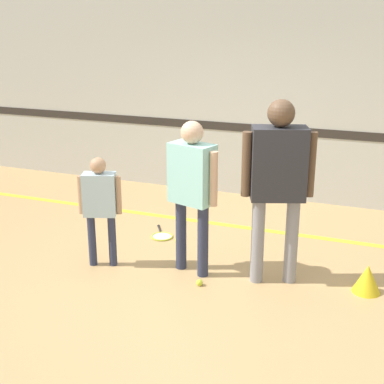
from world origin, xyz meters
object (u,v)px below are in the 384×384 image
(tennis_ball_by_spare_racket, at_px, (178,240))
(training_cone, at_px, (367,279))
(person_student_left, at_px, (100,200))
(racket_spare_on_floor, at_px, (162,236))
(person_student_right, at_px, (278,173))
(tennis_ball_near_instructor, at_px, (199,283))
(person_instructor, at_px, (192,182))

(tennis_ball_by_spare_racket, height_order, training_cone, training_cone)
(person_student_left, bearing_deg, racket_spare_on_floor, 54.54)
(person_student_right, bearing_deg, racket_spare_on_floor, -43.04)
(tennis_ball_by_spare_racket, bearing_deg, training_cone, -11.60)
(person_student_left, height_order, racket_spare_on_floor, person_student_left)
(person_student_right, relative_size, tennis_ball_near_instructor, 27.98)
(tennis_ball_near_instructor, bearing_deg, person_instructor, 124.26)
(person_student_right, bearing_deg, training_cone, 166.23)
(person_student_right, height_order, racket_spare_on_floor, person_student_right)
(person_student_left, xyz_separation_m, tennis_ball_near_instructor, (1.14, -0.08, -0.71))
(person_student_left, relative_size, tennis_ball_near_instructor, 18.17)
(person_student_left, bearing_deg, training_cone, -11.31)
(racket_spare_on_floor, bearing_deg, person_student_right, -144.20)
(tennis_ball_near_instructor, distance_m, tennis_ball_by_spare_racket, 1.09)
(training_cone, bearing_deg, tennis_ball_near_instructor, -163.60)
(person_student_left, height_order, tennis_ball_by_spare_racket, person_student_left)
(person_instructor, distance_m, racket_spare_on_floor, 1.42)
(racket_spare_on_floor, height_order, tennis_ball_near_instructor, tennis_ball_near_instructor)
(tennis_ball_by_spare_racket, relative_size, training_cone, 0.23)
(person_student_right, height_order, training_cone, person_student_right)
(person_instructor, bearing_deg, person_student_left, -151.78)
(person_instructor, height_order, tennis_ball_by_spare_racket, person_instructor)
(racket_spare_on_floor, height_order, training_cone, training_cone)
(person_instructor, distance_m, person_student_right, 0.86)
(person_instructor, distance_m, training_cone, 1.95)
(tennis_ball_near_instructor, xyz_separation_m, tennis_ball_by_spare_racket, (-0.61, 0.91, 0.00))
(person_student_right, bearing_deg, person_instructor, -13.31)
(person_student_left, bearing_deg, person_student_right, -10.31)
(person_instructor, height_order, training_cone, person_instructor)
(person_student_left, distance_m, person_student_right, 1.87)
(person_instructor, distance_m, tennis_ball_near_instructor, 1.01)
(training_cone, bearing_deg, person_student_left, -171.91)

